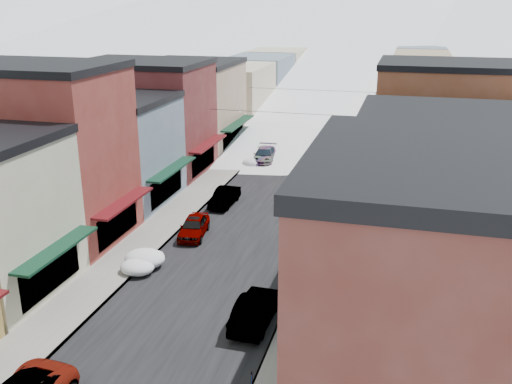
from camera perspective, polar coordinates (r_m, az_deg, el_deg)
The scene contains 32 objects.
road at distance 75.45m, azimuth 6.44°, elevation 5.98°, with size 10.00×160.00×0.01m, color black.
sidewalk_left at distance 76.65m, azimuth 1.54°, elevation 6.34°, with size 3.20×160.00×0.15m, color gray.
sidewalk_right at distance 74.78m, azimuth 11.47°, elevation 5.66°, with size 3.20×160.00×0.15m, color gray.
curb_left at distance 76.31m, azimuth 2.68°, elevation 6.27°, with size 0.10×160.00×0.15m, color slate.
curb_right at distance 74.88m, azimuth 10.28°, elevation 5.75°, with size 0.10×160.00×0.15m, color slate.
bldg_l_brick_near at distance 42.56m, azimuth -20.66°, elevation 3.60°, with size 12.30×8.20×12.50m.
bldg_l_grayblue at distance 49.65m, azimuth -14.39°, elevation 4.17°, with size 11.30×9.20×9.00m.
bldg_l_brick_far at distance 57.67m, azimuth -11.05°, elevation 7.40°, with size 13.30×9.20×11.00m.
bldg_l_tan at distance 66.37m, azimuth -6.49°, elevation 8.63°, with size 11.30×11.20×10.00m.
bldg_r_brick_near at distance 19.09m, azimuth 22.24°, elevation -15.22°, with size 12.30×9.20×12.50m.
bldg_r_green at distance 27.58m, azimuth 18.78°, elevation -7.50°, with size 11.30×9.20×9.50m.
bldg_r_blue at distance 35.74m, azimuth 18.13°, elevation -0.54°, with size 11.30×9.20×10.50m.
bldg_r_cream at distance 44.58m, azimuth 18.21°, elevation 2.18°, with size 12.30×9.20×9.00m.
bldg_r_brick_far at distance 53.05m, azimuth 18.48°, elevation 6.09°, with size 13.30×9.20×11.50m.
bldg_r_tan at distance 62.99m, azimuth 17.06°, elevation 7.17°, with size 11.30×11.20×9.50m.
distant_blocks at distance 97.24m, azimuth 8.65°, elevation 11.12°, with size 34.00×55.00×8.00m.
mountain_ridge at distance 291.60m, azimuth 9.46°, elevation 18.04°, with size 670.00×340.00×34.00m.
overhead_cables at distance 62.14m, azimuth 4.86°, elevation 9.12°, with size 16.40×15.04×0.04m.
car_silver_sedan at distance 41.93m, azimuth -6.24°, elevation -3.44°, with size 1.76×4.37×1.49m, color #919398.
car_dark_hatch at distance 47.95m, azimuth -3.16°, elevation -0.50°, with size 1.53×4.38×1.44m, color black.
car_silver_wagon at distance 60.60m, azimuth 0.86°, elevation 3.70°, with size 2.20×5.40×1.57m, color #ACB0B5.
car_green_sedan at distance 31.00m, azimuth -0.05°, elevation -11.65°, with size 1.70×4.89×1.61m, color black.
car_gray_suv at distance 46.46m, azimuth 6.03°, elevation -1.10°, with size 1.92×4.78×1.63m, color gray.
car_black_sedan at distance 55.82m, azimuth 7.00°, elevation 2.31°, with size 2.40×5.90×1.71m, color black.
car_lane_silver at distance 72.15m, azimuth 5.19°, elevation 5.98°, with size 1.60×3.98×1.35m, color #999CA0.
car_lane_white at distance 75.89m, azimuth 7.36°, elevation 6.53°, with size 2.21×4.80×1.33m, color white.
trash_can at distance 32.41m, azimuth 3.57°, elevation -10.54°, with size 0.59×0.59×1.00m.
streetlamp_near at distance 40.51m, azimuth 6.95°, elevation -0.95°, with size 0.37×0.37×4.43m.
streetlamp_far at distance 63.27m, azimuth 9.62°, elevation 5.76°, with size 0.32×0.32×3.86m.
snow_pile_near at distance 37.89m, azimuth -10.97°, elevation -6.52°, with size 2.68×2.85×1.13m.
snow_pile_mid at distance 37.06m, azimuth -11.69°, elevation -7.34°, with size 2.19×2.55×0.93m.
snow_pile_far at distance 59.18m, azimuth -0.31°, elevation 2.97°, with size 2.10×2.49×0.89m.
Camera 1 is at (10.70, -12.85, 16.47)m, focal length 40.00 mm.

